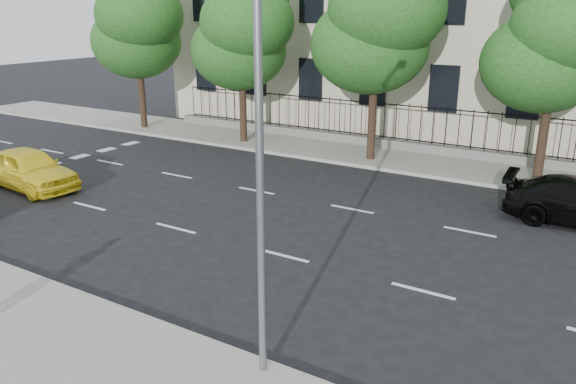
# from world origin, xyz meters

# --- Properties ---
(ground) EXTENTS (120.00, 120.00, 0.00)m
(ground) POSITION_xyz_m (0.00, 0.00, 0.00)
(ground) COLOR black
(ground) RESTS_ON ground
(near_sidewalk) EXTENTS (60.00, 4.00, 0.15)m
(near_sidewalk) POSITION_xyz_m (0.00, -4.00, 0.07)
(near_sidewalk) COLOR gray
(near_sidewalk) RESTS_ON ground
(far_sidewalk) EXTENTS (60.00, 4.00, 0.15)m
(far_sidewalk) POSITION_xyz_m (0.00, 14.00, 0.07)
(far_sidewalk) COLOR gray
(far_sidewalk) RESTS_ON ground
(lane_markings) EXTENTS (49.60, 4.62, 0.01)m
(lane_markings) POSITION_xyz_m (0.00, 4.75, 0.01)
(lane_markings) COLOR silver
(lane_markings) RESTS_ON ground
(crosswalk) EXTENTS (0.50, 12.10, 0.01)m
(crosswalk) POSITION_xyz_m (-14.00, 4.60, 0.01)
(crosswalk) COLOR silver
(crosswalk) RESTS_ON ground
(iron_fence) EXTENTS (30.00, 0.50, 2.20)m
(iron_fence) POSITION_xyz_m (0.00, 15.70, 0.65)
(iron_fence) COLOR slate
(iron_fence) RESTS_ON far_sidewalk
(street_light) EXTENTS (0.25, 3.32, 8.05)m
(street_light) POSITION_xyz_m (2.50, -1.77, 5.15)
(street_light) COLOR slate
(street_light) RESTS_ON near_sidewalk
(tree_a) EXTENTS (5.71, 5.31, 9.39)m
(tree_a) POSITION_xyz_m (-15.96, 13.36, 6.13)
(tree_a) COLOR #382619
(tree_a) RESTS_ON far_sidewalk
(tree_b) EXTENTS (5.53, 5.12, 8.97)m
(tree_b) POSITION_xyz_m (-8.96, 13.36, 5.84)
(tree_b) COLOR #382619
(tree_b) RESTS_ON far_sidewalk
(tree_c) EXTENTS (5.89, 5.50, 9.80)m
(tree_c) POSITION_xyz_m (-1.96, 13.36, 6.41)
(tree_c) COLOR #382619
(tree_c) RESTS_ON far_sidewalk
(tree_d) EXTENTS (5.34, 4.94, 8.84)m
(tree_d) POSITION_xyz_m (5.04, 13.36, 5.84)
(tree_d) COLOR #382619
(tree_d) RESTS_ON far_sidewalk
(yellow_taxi) EXTENTS (4.73, 2.25, 1.56)m
(yellow_taxi) POSITION_xyz_m (-11.59, 2.77, 0.78)
(yellow_taxi) COLOR yellow
(yellow_taxi) RESTS_ON ground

